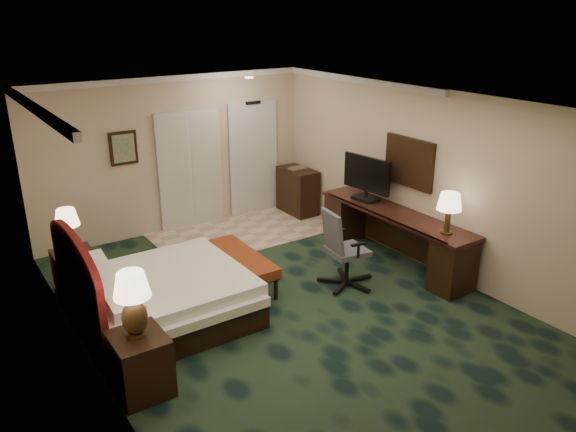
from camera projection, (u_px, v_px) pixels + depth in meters
floor at (298, 315)px, 7.29m from camera, size 5.00×7.50×0.00m
ceiling at (300, 107)px, 6.34m from camera, size 5.00×7.50×0.00m
wall_back at (175, 155)px, 9.73m from camera, size 5.00×0.00×2.70m
wall_left at (91, 268)px, 5.51m from camera, size 0.00×7.50×2.70m
wall_right at (440, 184)px, 8.12m from camera, size 0.00×7.50×2.70m
crown_molding at (300, 111)px, 6.36m from camera, size 5.00×7.50×0.10m
tile_patch at (247, 231)px, 10.01m from camera, size 3.20×1.70×0.01m
headboard at (78, 286)px, 6.54m from camera, size 0.12×2.00×1.40m
entry_door at (253, 159)px, 10.62m from camera, size 1.02×0.06×2.18m
closet_doors at (190, 170)px, 9.93m from camera, size 1.20×0.06×2.10m
wall_art at (123, 148)px, 9.14m from camera, size 0.45×0.06×0.55m
wall_mirror at (409, 162)px, 8.50m from camera, size 0.05×0.95×0.75m
bed at (167, 298)px, 7.08m from camera, size 1.93×1.79×0.61m
nightstand_near at (140, 364)px, 5.75m from camera, size 0.52×0.60×0.66m
nightstand_far at (76, 274)px, 7.67m from camera, size 0.52×0.60×0.65m
lamp_near at (133, 304)px, 5.54m from camera, size 0.38×0.38×0.70m
lamp_far at (68, 231)px, 7.47m from camera, size 0.41×0.41×0.62m
bed_bench at (240, 270)px, 7.99m from camera, size 0.53×1.45×0.49m
desk at (393, 237)px, 8.70m from camera, size 0.62×2.86×0.82m
tv at (367, 179)px, 8.96m from camera, size 0.19×0.93×0.72m
desk_lamp at (448, 213)px, 7.64m from camera, size 0.38×0.38×0.59m
desk_chair at (348, 248)px, 7.90m from camera, size 0.75×0.71×1.15m
minibar at (298, 191)px, 10.78m from camera, size 0.46×0.83×0.87m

